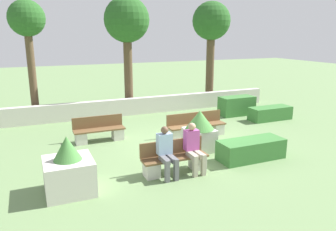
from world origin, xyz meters
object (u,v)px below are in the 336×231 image
bench_right_side (197,127)px  tree_center_right (211,25)px  person_seated_woman (193,146)px  bench_front (175,161)px  planter_corner_left (69,171)px  tree_center_left (127,23)px  planter_corner_right (199,130)px  tree_leftmost (27,24)px  person_seated_man (166,150)px  bench_left_side (99,132)px

bench_right_side → tree_center_right: bearing=44.8°
person_seated_woman → tree_center_right: tree_center_right is taller
bench_front → planter_corner_left: (-2.69, -0.06, 0.21)m
planter_corner_left → person_seated_woman: bearing=-1.4°
tree_center_right → bench_right_side: bearing=-124.3°
bench_front → planter_corner_left: planter_corner_left is taller
bench_front → tree_center_left: tree_center_left is taller
planter_corner_left → planter_corner_right: 4.27m
tree_leftmost → planter_corner_left: bearing=-86.3°
person_seated_woman → planter_corner_right: person_seated_woman is taller
planter_corner_right → tree_center_left: (-0.48, 5.93, 3.35)m
person_seated_man → planter_corner_right: person_seated_man is taller
planter_corner_right → person_seated_woman: bearing=-124.3°
bench_left_side → tree_leftmost: size_ratio=0.35×
tree_center_right → tree_leftmost: bearing=-176.0°
planter_corner_right → tree_leftmost: size_ratio=0.26×
planter_corner_right → tree_center_left: 6.83m
bench_front → tree_center_left: bearing=82.7°
tree_center_left → tree_leftmost: bearing=179.5°
bench_front → bench_right_side: (2.00, 2.51, 0.01)m
tree_center_left → tree_center_right: 4.72m
person_seated_man → person_seated_woman: size_ratio=0.99×
bench_right_side → bench_left_side: bearing=154.8°
planter_corner_left → tree_leftmost: size_ratio=0.28×
tree_leftmost → bench_right_side: bearing=-42.1°
tree_center_left → tree_center_right: bearing=7.8°
bench_left_side → person_seated_woman: bearing=-66.9°
planter_corner_left → tree_center_right: bearing=43.5°
bench_left_side → planter_corner_right: bearing=-42.6°
bench_right_side → planter_corner_right: size_ratio=1.68×
bench_left_side → person_seated_man: bearing=-77.9°
planter_corner_right → person_seated_man: bearing=-141.5°
planter_corner_right → tree_leftmost: bearing=127.3°
bench_right_side → planter_corner_right: (-0.61, -1.31, 0.33)m
bench_front → tree_center_right: size_ratio=0.35×
bench_right_side → tree_center_right: tree_center_right is taller
tree_leftmost → tree_center_left: bearing=-0.5°
bench_front → tree_center_left: 8.08m
planter_corner_left → tree_center_left: (3.59, 7.20, 3.48)m
bench_front → person_seated_man: person_seated_man is taller
bench_right_side → tree_center_left: size_ratio=0.42×
planter_corner_left → tree_center_left: bearing=63.5°
bench_left_side → bench_right_side: same height
person_seated_woman → tree_leftmost: bearing=116.4°
tree_leftmost → tree_center_left: 4.07m
planter_corner_right → tree_center_right: (4.19, 6.58, 3.34)m
bench_front → bench_left_side: bearing=111.0°
planter_corner_left → tree_center_left: 8.76m
planter_corner_left → tree_center_right: (8.27, 7.84, 3.48)m
tree_center_left → person_seated_woman: bearing=-93.4°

